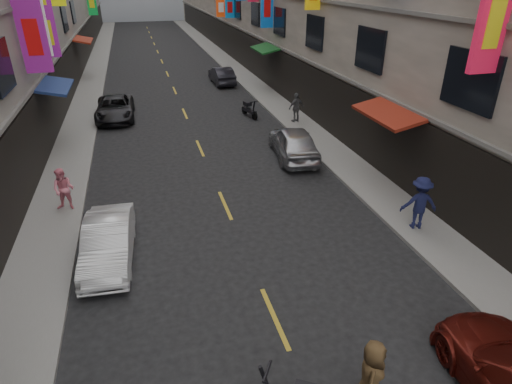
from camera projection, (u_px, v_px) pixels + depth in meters
sidewalk_left at (93, 77)px, 34.90m from camera, size 2.00×90.00×0.12m
sidewalk_right at (236, 69)px, 37.75m from camera, size 2.00×90.00×0.12m
street_awnings at (165, 79)px, 20.96m from camera, size 13.99×35.20×0.41m
lane_markings at (171, 81)px, 33.78m from camera, size 0.12×80.20×0.01m
scooter_far_right at (249, 110)px, 25.27m from camera, size 0.66×1.78×1.14m
car_left_mid at (108, 242)px, 12.50m from camera, size 1.55×3.84×1.24m
car_left_far at (115, 108)px, 24.84m from camera, size 2.20×4.59×1.26m
car_right_mid at (294, 142)px, 19.56m from camera, size 2.21×4.45×1.46m
car_right_far at (222, 75)px, 32.77m from camera, size 1.49×3.96×1.29m
pedestrian_lfar at (64, 189)px, 14.95m from camera, size 0.86×0.70×1.54m
pedestrian_rnear at (420, 203)px, 13.80m from camera, size 1.28×0.89×1.80m
pedestrian_rfar at (296, 107)px, 23.90m from camera, size 1.07×0.78×1.64m
pedestrian_crossing at (371, 375)px, 8.14m from camera, size 0.87×0.95×1.61m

